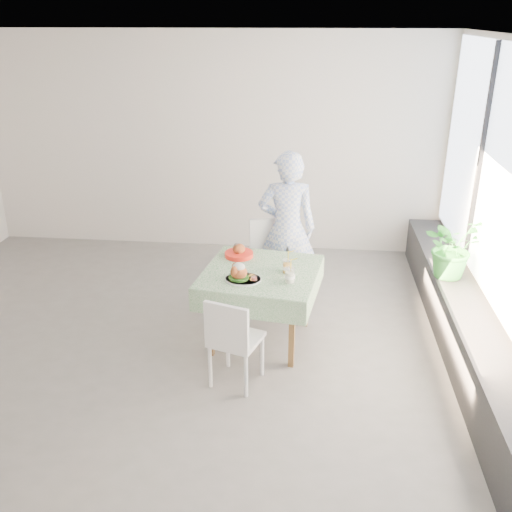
# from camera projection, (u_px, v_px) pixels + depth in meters

# --- Properties ---
(floor) EXTENTS (6.00, 6.00, 0.00)m
(floor) POSITION_uv_depth(u_px,v_px,m) (171.00, 338.00, 5.65)
(floor) COLOR slate
(floor) RESTS_ON ground
(ceiling) EXTENTS (6.00, 6.00, 0.00)m
(ceiling) POSITION_uv_depth(u_px,v_px,m) (151.00, 35.00, 4.55)
(ceiling) COLOR white
(ceiling) RESTS_ON ground
(wall_back) EXTENTS (6.00, 0.02, 2.80)m
(wall_back) POSITION_uv_depth(u_px,v_px,m) (211.00, 144.00, 7.38)
(wall_back) COLOR silver
(wall_back) RESTS_ON ground
(wall_front) EXTENTS (6.00, 0.02, 2.80)m
(wall_front) POSITION_uv_depth(u_px,v_px,m) (34.00, 357.00, 2.81)
(wall_front) COLOR silver
(wall_front) RESTS_ON ground
(wall_right) EXTENTS (0.02, 5.00, 2.80)m
(wall_right) POSITION_uv_depth(u_px,v_px,m) (509.00, 214.00, 4.81)
(wall_right) COLOR silver
(wall_right) RESTS_ON ground
(window_pane) EXTENTS (0.01, 4.80, 2.18)m
(window_pane) POSITION_uv_depth(u_px,v_px,m) (511.00, 185.00, 4.72)
(window_pane) COLOR #D1E0F9
(window_pane) RESTS_ON ground
(window_ledge) EXTENTS (0.40, 4.80, 0.50)m
(window_ledge) POSITION_uv_depth(u_px,v_px,m) (465.00, 331.00, 5.28)
(window_ledge) COLOR black
(window_ledge) RESTS_ON ground
(cafe_table) EXTENTS (1.18, 1.18, 0.74)m
(cafe_table) POSITION_uv_depth(u_px,v_px,m) (261.00, 298.00, 5.44)
(cafe_table) COLOR brown
(cafe_table) RESTS_ON ground
(chair_far) EXTENTS (0.55, 0.55, 0.94)m
(chair_far) POSITION_uv_depth(u_px,v_px,m) (273.00, 280.00, 6.18)
(chair_far) COLOR white
(chair_far) RESTS_ON ground
(chair_near) EXTENTS (0.49, 0.49, 0.83)m
(chair_near) POSITION_uv_depth(u_px,v_px,m) (236.00, 356.00, 4.87)
(chair_near) COLOR white
(chair_near) RESTS_ON ground
(diner) EXTENTS (0.65, 0.45, 1.69)m
(diner) POSITION_uv_depth(u_px,v_px,m) (287.00, 229.00, 6.07)
(diner) COLOR #8AA2DD
(diner) RESTS_ON ground
(main_dish) EXTENTS (0.33, 0.33, 0.17)m
(main_dish) POSITION_uv_depth(u_px,v_px,m) (241.00, 275.00, 5.12)
(main_dish) COLOR white
(main_dish) RESTS_ON cafe_table
(juice_cup_orange) EXTENTS (0.09, 0.09, 0.26)m
(juice_cup_orange) POSITION_uv_depth(u_px,v_px,m) (287.00, 267.00, 5.26)
(juice_cup_orange) COLOR white
(juice_cup_orange) RESTS_ON cafe_table
(juice_cup_lemonade) EXTENTS (0.10, 0.10, 0.27)m
(juice_cup_lemonade) POSITION_uv_depth(u_px,v_px,m) (290.00, 276.00, 5.08)
(juice_cup_lemonade) COLOR white
(juice_cup_lemonade) RESTS_ON cafe_table
(second_dish) EXTENTS (0.28, 0.28, 0.13)m
(second_dish) POSITION_uv_depth(u_px,v_px,m) (239.00, 253.00, 5.63)
(second_dish) COLOR red
(second_dish) RESTS_ON cafe_table
(potted_plant) EXTENTS (0.76, 0.74, 0.64)m
(potted_plant) POSITION_uv_depth(u_px,v_px,m) (452.00, 246.00, 5.68)
(potted_plant) COLOR #297D2F
(potted_plant) RESTS_ON window_ledge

